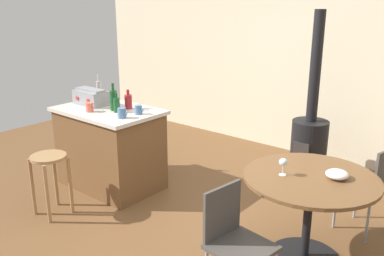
# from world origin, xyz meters

# --- Properties ---
(ground_plane) EXTENTS (8.80, 8.80, 0.00)m
(ground_plane) POSITION_xyz_m (0.00, 0.00, 0.00)
(ground_plane) COLOR brown
(back_wall) EXTENTS (8.00, 0.10, 2.70)m
(back_wall) POSITION_xyz_m (0.00, 2.57, 1.35)
(back_wall) COLOR beige
(back_wall) RESTS_ON ground_plane
(kitchen_island) EXTENTS (1.18, 0.79, 0.93)m
(kitchen_island) POSITION_xyz_m (-1.39, 0.09, 0.47)
(kitchen_island) COLOR brown
(kitchen_island) RESTS_ON ground_plane
(wooden_stool) EXTENTS (0.35, 0.35, 0.64)m
(wooden_stool) POSITION_xyz_m (-1.32, -0.74, 0.48)
(wooden_stool) COLOR #A37A4C
(wooden_stool) RESTS_ON ground_plane
(dining_table) EXTENTS (1.08, 1.08, 0.76)m
(dining_table) POSITION_xyz_m (1.02, 0.16, 0.58)
(dining_table) COLOR black
(dining_table) RESTS_ON ground_plane
(folding_chair_near) EXTENTS (0.45, 0.45, 0.87)m
(folding_chair_near) POSITION_xyz_m (0.84, -0.66, 0.52)
(folding_chair_near) COLOR #47423D
(folding_chair_near) RESTS_ON ground_plane
(folding_chair_far) EXTENTS (0.49, 0.49, 0.87)m
(folding_chair_far) POSITION_xyz_m (1.29, 0.92, 0.52)
(folding_chair_far) COLOR #47423D
(folding_chair_far) RESTS_ON ground_plane
(wood_stove) EXTENTS (0.44, 0.45, 2.00)m
(wood_stove) POSITION_xyz_m (0.25, 1.85, 0.50)
(wood_stove) COLOR black
(wood_stove) RESTS_ON ground_plane
(toolbox) EXTENTS (0.40, 0.24, 0.19)m
(toolbox) POSITION_xyz_m (-1.70, 0.11, 1.02)
(toolbox) COLOR gray
(toolbox) RESTS_ON kitchen_island
(bottle_0) EXTENTS (0.06, 0.06, 0.31)m
(bottle_0) POSITION_xyz_m (-1.84, 0.33, 1.05)
(bottle_0) COLOR #B7B2AD
(bottle_0) RESTS_ON kitchen_island
(bottle_1) EXTENTS (0.07, 0.07, 0.22)m
(bottle_1) POSITION_xyz_m (-1.21, 0.07, 1.01)
(bottle_1) COLOR #194C23
(bottle_1) RESTS_ON kitchen_island
(bottle_2) EXTENTS (0.08, 0.08, 0.22)m
(bottle_2) POSITION_xyz_m (-1.22, 0.25, 1.01)
(bottle_2) COLOR maroon
(bottle_2) RESTS_ON kitchen_island
(bottle_3) EXTENTS (0.08, 0.08, 0.30)m
(bottle_3) POSITION_xyz_m (-1.30, 0.11, 1.05)
(bottle_3) COLOR #194C23
(bottle_3) RESTS_ON kitchen_island
(cup_0) EXTENTS (0.13, 0.09, 0.11)m
(cup_0) POSITION_xyz_m (-0.99, -0.05, 0.98)
(cup_0) COLOR #4C7099
(cup_0) RESTS_ON kitchen_island
(cup_1) EXTENTS (0.12, 0.08, 0.10)m
(cup_1) POSITION_xyz_m (-0.96, 0.16, 0.98)
(cup_1) COLOR #4C7099
(cup_1) RESTS_ON kitchen_island
(cup_2) EXTENTS (0.12, 0.09, 0.10)m
(cup_2) POSITION_xyz_m (-1.45, -0.11, 0.98)
(cup_2) COLOR #DB6651
(cup_2) RESTS_ON kitchen_island
(wine_glass) EXTENTS (0.07, 0.07, 0.14)m
(wine_glass) POSITION_xyz_m (0.83, 0.04, 0.87)
(wine_glass) COLOR silver
(wine_glass) RESTS_ON dining_table
(serving_bowl) EXTENTS (0.18, 0.18, 0.07)m
(serving_bowl) POSITION_xyz_m (1.19, 0.25, 0.79)
(serving_bowl) COLOR white
(serving_bowl) RESTS_ON dining_table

